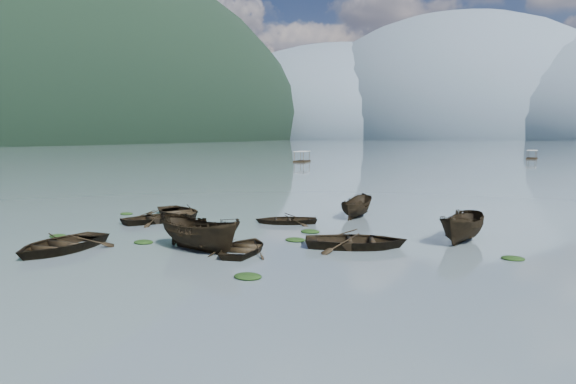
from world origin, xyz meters
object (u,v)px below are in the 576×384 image
at_px(rowboat_3, 244,252).
at_px(pontoon_centre, 532,159).
at_px(pontoon_left, 302,162).
at_px(rowboat_0, 61,251).

bearing_deg(rowboat_3, pontoon_centre, -108.53).
relative_size(pontoon_left, pontoon_centre, 1.09).
distance_m(rowboat_0, pontoon_left, 84.19).
height_order(rowboat_0, pontoon_left, pontoon_left).
bearing_deg(pontoon_left, rowboat_0, -82.79).
bearing_deg(pontoon_centre, pontoon_left, -135.72).
xyz_separation_m(rowboat_3, pontoon_left, (-27.15, 78.91, 0.00)).
relative_size(rowboat_0, pontoon_centre, 0.97).
distance_m(rowboat_3, pontoon_left, 83.45).
bearing_deg(rowboat_0, pontoon_centre, 76.67).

